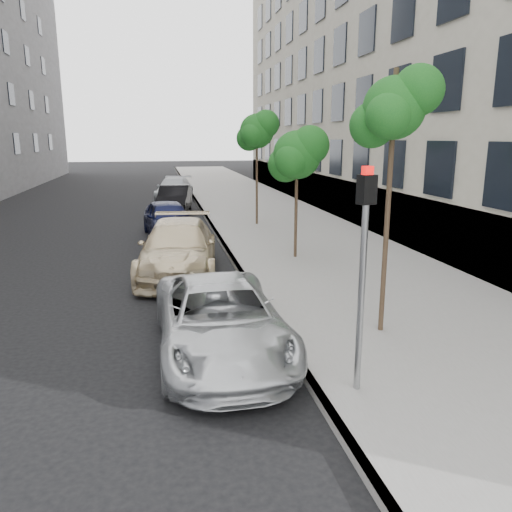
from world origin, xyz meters
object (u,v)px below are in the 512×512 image
object	(u,v)px
tree_near	(395,109)
sedan_rear	(174,189)
tree_mid	(298,155)
sedan_black	(174,199)
tree_far	(257,131)
sedan_blue	(168,219)
minivan	(220,319)
suv	(178,248)
signal_pole	(363,256)

from	to	relation	value
tree_near	sedan_rear	world-z (taller)	tree_near
tree_mid	sedan_black	size ratio (longest dim) A/B	0.95
tree_far	sedan_black	distance (m)	7.07
tree_far	sedan_black	size ratio (longest dim) A/B	1.13
tree_mid	sedan_blue	bearing A→B (deg)	129.28
tree_near	sedan_blue	size ratio (longest dim) A/B	1.17
minivan	tree_near	bearing A→B (deg)	2.82
sedan_blue	suv	bearing A→B (deg)	-95.02
signal_pole	sedan_rear	xyz separation A→B (m)	(-1.89, 25.55, -1.53)
tree_far	minivan	size ratio (longest dim) A/B	1.02
tree_near	tree_far	size ratio (longest dim) A/B	1.03
tree_mid	sedan_rear	bearing A→B (deg)	101.17
tree_far	signal_pole	bearing A→B (deg)	-95.41
signal_pole	sedan_blue	world-z (taller)	signal_pole
sedan_blue	minivan	bearing A→B (deg)	-93.28
tree_near	tree_mid	xyz separation A→B (m)	(0.00, 6.50, -1.04)
tree_mid	sedan_blue	size ratio (longest dim) A/B	0.96
tree_near	sedan_rear	xyz separation A→B (m)	(-3.33, 23.35, -3.73)
tree_near	sedan_black	world-z (taller)	tree_near
tree_near	sedan_rear	distance (m)	23.88
suv	signal_pole	bearing A→B (deg)	-66.61
signal_pole	sedan_blue	size ratio (longest dim) A/B	0.79
tree_near	tree_mid	world-z (taller)	tree_near
tree_near	sedan_black	size ratio (longest dim) A/B	1.16
sedan_blue	sedan_rear	world-z (taller)	sedan_blue
minivan	sedan_blue	bearing A→B (deg)	92.45
minivan	signal_pole	bearing A→B (deg)	-47.36
tree_mid	minivan	bearing A→B (deg)	-116.36
signal_pole	tree_far	bearing A→B (deg)	67.29
tree_near	tree_far	xyz separation A→B (m)	(0.00, 13.00, -0.25)
sedan_black	tree_far	bearing A→B (deg)	-46.79
tree_near	tree_mid	distance (m)	6.58
tree_near	minivan	size ratio (longest dim) A/B	1.04
tree_mid	sedan_rear	xyz separation A→B (m)	(-3.33, 16.85, -2.69)
tree_mid	sedan_rear	size ratio (longest dim) A/B	0.83
sedan_black	minivan	bearing A→B (deg)	-81.10
sedan_blue	sedan_black	size ratio (longest dim) A/B	0.99
tree_mid	suv	bearing A→B (deg)	-167.01
signal_pole	sedan_black	distance (m)	20.41
suv	sedan_blue	xyz separation A→B (m)	(-0.16, 5.78, -0.03)
sedan_blue	sedan_rear	bearing A→B (deg)	80.16
tree_near	minivan	world-z (taller)	tree_near
minivan	suv	world-z (taller)	suv
suv	sedan_blue	world-z (taller)	suv
tree_far	sedan_black	xyz separation A→B (m)	(-3.52, 5.04, -3.49)
tree_far	sedan_blue	distance (m)	5.54
tree_mid	tree_near	bearing A→B (deg)	-90.00
sedan_rear	sedan_blue	bearing A→B (deg)	-84.09
tree_far	signal_pole	size ratio (longest dim) A/B	1.45
signal_pole	tree_near	bearing A→B (deg)	39.54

